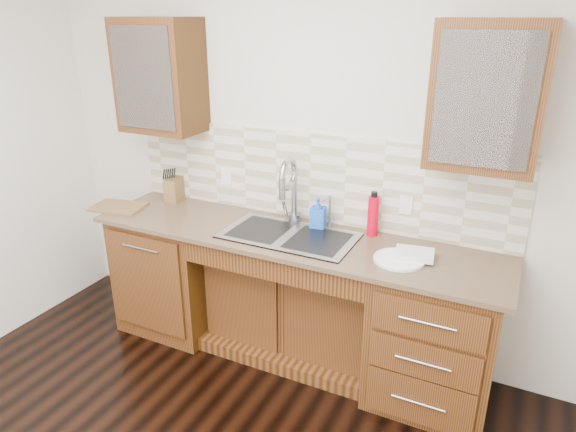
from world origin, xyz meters
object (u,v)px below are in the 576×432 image
at_px(soap_bottle, 318,213).
at_px(plate, 399,259).
at_px(cutting_board, 118,207).
at_px(water_bottle, 373,216).
at_px(knife_block, 174,189).

height_order(soap_bottle, plate, soap_bottle).
bearing_deg(cutting_board, plate, 1.27).
distance_m(plate, cutting_board, 2.04).
relative_size(water_bottle, cutting_board, 0.71).
xyz_separation_m(plate, cutting_board, (-2.04, -0.05, 0.00)).
relative_size(plate, cutting_board, 0.79).
bearing_deg(plate, cutting_board, -178.73).
xyz_separation_m(water_bottle, knife_block, (-1.53, -0.02, -0.04)).
xyz_separation_m(plate, knife_block, (-1.78, 0.27, 0.08)).
xyz_separation_m(soap_bottle, plate, (0.60, -0.24, -0.10)).
height_order(water_bottle, knife_block, water_bottle).
xyz_separation_m(soap_bottle, cutting_board, (-1.44, -0.29, -0.10)).
xyz_separation_m(soap_bottle, knife_block, (-1.18, 0.03, -0.02)).
relative_size(soap_bottle, water_bottle, 0.80).
height_order(plate, knife_block, knife_block).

